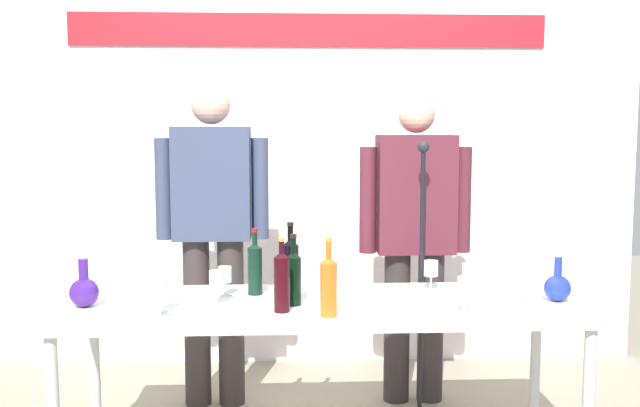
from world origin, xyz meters
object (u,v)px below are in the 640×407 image
(decanter_blue_right, at_px, (557,287))
(wine_glass_right_0, at_px, (526,279))
(presenter_left, at_px, (213,224))
(wine_glass_left_0, at_px, (159,287))
(display_table, at_px, (322,314))
(wine_glass_left_3, at_px, (217,281))
(wine_bottle_2, at_px, (282,280))
(wine_bottle_0, at_px, (329,284))
(wine_glass_right_1, at_px, (469,273))
(wine_glass_left_2, at_px, (118,293))
(wine_glass_right_2, at_px, (465,288))
(decanter_blue_left, at_px, (84,291))
(wine_glass_right_3, at_px, (431,269))
(wine_glass_left_1, at_px, (225,275))
(wine_bottle_4, at_px, (294,276))
(wine_bottle_3, at_px, (255,267))
(wine_glass_left_4, at_px, (159,290))
(presenter_right, at_px, (415,230))
(microphone_stand, at_px, (421,330))
(wine_bottle_1, at_px, (291,265))

(decanter_blue_right, bearing_deg, wine_glass_right_0, -158.80)
(presenter_left, bearing_deg, decanter_blue_right, -26.33)
(wine_glass_left_0, bearing_deg, display_table, 12.64)
(wine_glass_left_3, bearing_deg, wine_bottle_2, -27.46)
(wine_bottle_0, relative_size, wine_glass_right_1, 2.23)
(display_table, relative_size, wine_glass_left_0, 15.79)
(wine_glass_left_2, relative_size, wine_glass_right_2, 0.84)
(decanter_blue_left, bearing_deg, wine_glass_right_3, 9.03)
(wine_glass_right_1, bearing_deg, wine_bottle_0, -152.47)
(decanter_blue_right, distance_m, wine_glass_left_0, 1.70)
(presenter_left, height_order, wine_glass_left_1, presenter_left)
(wine_bottle_2, bearing_deg, wine_glass_right_1, 17.07)
(presenter_left, relative_size, wine_bottle_4, 5.61)
(wine_glass_left_2, distance_m, wine_glass_right_3, 1.41)
(wine_bottle_3, bearing_deg, wine_glass_right_2, -25.65)
(wine_glass_left_1, height_order, wine_glass_right_0, wine_glass_right_0)
(presenter_left, distance_m, wine_glass_left_4, 1.00)
(presenter_right, height_order, wine_glass_right_2, presenter_right)
(wine_glass_right_2, xyz_separation_m, microphone_stand, (-0.04, 0.73, -0.38))
(wine_glass_left_3, bearing_deg, decanter_blue_right, -0.94)
(wine_bottle_2, relative_size, wine_glass_left_4, 1.91)
(wine_glass_left_0, bearing_deg, wine_bottle_1, 26.80)
(decanter_blue_left, relative_size, wine_glass_right_0, 1.30)
(wine_glass_left_4, relative_size, wine_glass_right_3, 1.16)
(display_table, xyz_separation_m, wine_bottle_2, (-0.17, -0.16, 0.19))
(presenter_right, bearing_deg, decanter_blue_left, -153.36)
(presenter_right, height_order, wine_glass_left_4, presenter_right)
(wine_glass_left_2, bearing_deg, wine_glass_right_2, -2.39)
(wine_glass_left_1, height_order, wine_glass_left_2, same)
(presenter_left, distance_m, wine_glass_left_1, 0.63)
(wine_bottle_1, xyz_separation_m, wine_glass_right_1, (0.81, -0.02, -0.04))
(presenter_left, relative_size, wine_bottle_0, 5.37)
(display_table, xyz_separation_m, wine_glass_left_1, (-0.43, 0.13, 0.15))
(presenter_right, relative_size, wine_bottle_0, 5.18)
(wine_bottle_3, bearing_deg, wine_bottle_2, -68.89)
(decanter_blue_left, bearing_deg, decanter_blue_right, 0.00)
(wine_bottle_1, relative_size, wine_glass_left_0, 2.33)
(wine_glass_right_1, distance_m, wine_glass_right_3, 0.18)
(decanter_blue_left, xyz_separation_m, wine_glass_right_3, (1.53, 0.24, 0.03))
(decanter_blue_left, height_order, wine_glass_left_3, decanter_blue_left)
(wine_bottle_1, bearing_deg, wine_glass_right_1, -1.67)
(wine_glass_left_1, bearing_deg, wine_glass_left_4, -120.81)
(wine_bottle_0, relative_size, wine_glass_left_1, 2.40)
(wine_glass_right_3, bearing_deg, presenter_right, 87.83)
(wine_glass_left_1, xyz_separation_m, microphone_stand, (0.96, 0.33, -0.36))
(wine_bottle_4, relative_size, wine_glass_right_2, 1.92)
(display_table, distance_m, wine_glass_left_2, 0.87)
(wine_glass_left_1, xyz_separation_m, wine_glass_left_4, (-0.23, -0.38, 0.02))
(presenter_right, distance_m, microphone_stand, 0.54)
(decanter_blue_right, height_order, wine_glass_right_2, decanter_blue_right)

